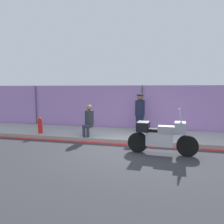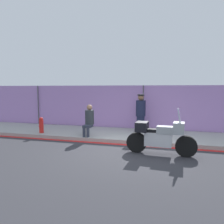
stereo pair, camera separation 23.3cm
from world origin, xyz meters
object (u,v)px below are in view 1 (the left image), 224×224
motorcycle (161,136)px  officer_standing (140,113)px  fire_hydrant (40,125)px  person_seated_on_curb (89,119)px

motorcycle → officer_standing: bearing=113.3°
motorcycle → fire_hydrant: bearing=168.7°
motorcycle → fire_hydrant: size_ratio=3.21×
motorcycle → person_seated_on_curb: bearing=157.6°
officer_standing → fire_hydrant: size_ratio=2.45×
officer_standing → fire_hydrant: 4.34m
person_seated_on_curb → fire_hydrant: 2.20m
person_seated_on_curb → fire_hydrant: bearing=-178.4°
person_seated_on_curb → fire_hydrant: person_seated_on_curb is taller
officer_standing → person_seated_on_curb: (-1.90, -1.33, -0.15)m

